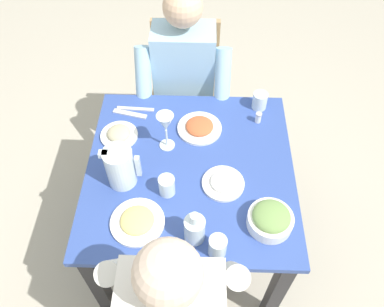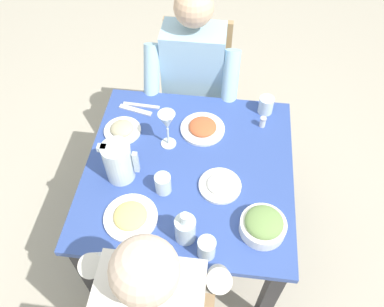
{
  "view_description": "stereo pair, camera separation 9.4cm",
  "coord_description": "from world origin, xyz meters",
  "views": [
    {
      "loc": [
        0.04,
        -1.0,
        2.06
      ],
      "look_at": [
        0.01,
        0.06,
        0.73
      ],
      "focal_mm": 36.12,
      "sensor_mm": 36.0,
      "label": 1
    },
    {
      "loc": [
        0.13,
        -0.99,
        2.06
      ],
      "look_at": [
        0.01,
        0.06,
        0.73
      ],
      "focal_mm": 36.12,
      "sensor_mm": 36.0,
      "label": 2
    }
  ],
  "objects": [
    {
      "name": "chair_far",
      "position": [
        -0.05,
        0.74,
        0.51
      ],
      "size": [
        0.4,
        0.4,
        0.89
      ],
      "color": "tan",
      "rests_on": "ground_plane"
    },
    {
      "name": "salt_shaker",
      "position": [
        0.32,
        0.28,
        0.73
      ],
      "size": [
        0.03,
        0.03,
        0.05
      ],
      "color": "white",
      "rests_on": "dining_table"
    },
    {
      "name": "wine_glass",
      "position": [
        -0.11,
        0.12,
        0.84
      ],
      "size": [
        0.08,
        0.08,
        0.2
      ],
      "color": "silver",
      "rests_on": "dining_table"
    },
    {
      "name": "ground_plane",
      "position": [
        0.0,
        0.0,
        0.0
      ],
      "size": [
        8.0,
        8.0,
        0.0
      ],
      "primitive_type": "plane",
      "color": "#B7AD99"
    },
    {
      "name": "water_glass_far_left",
      "position": [
        0.11,
        -0.39,
        0.75
      ],
      "size": [
        0.07,
        0.07,
        0.09
      ],
      "primitive_type": "cylinder",
      "color": "silver",
      "rests_on": "dining_table"
    },
    {
      "name": "dining_table",
      "position": [
        0.0,
        0.0,
        0.59
      ],
      "size": [
        0.91,
        0.91,
        0.7
      ],
      "color": "#334C99",
      "rests_on": "ground_plane"
    },
    {
      "name": "fork_near",
      "position": [
        -0.3,
        0.31,
        0.71
      ],
      "size": [
        0.17,
        0.07,
        0.01
      ],
      "primitive_type": "cube",
      "rotation": [
        0.0,
        0.0,
        -0.24
      ],
      "color": "silver",
      "rests_on": "dining_table"
    },
    {
      "name": "water_pitcher",
      "position": [
        -0.28,
        -0.08,
        0.8
      ],
      "size": [
        0.16,
        0.12,
        0.19
      ],
      "color": "silver",
      "rests_on": "dining_table"
    },
    {
      "name": "diner_near",
      "position": [
        -0.04,
        -0.53,
        0.65
      ],
      "size": [
        0.48,
        0.53,
        1.19
      ],
      "color": "silver",
      "rests_on": "ground_plane"
    },
    {
      "name": "oil_carafe",
      "position": [
        0.03,
        -0.33,
        0.76
      ],
      "size": [
        0.08,
        0.08,
        0.16
      ],
      "color": "silver",
      "rests_on": "dining_table"
    },
    {
      "name": "knife_near",
      "position": [
        -0.28,
        0.35,
        0.71
      ],
      "size": [
        0.19,
        0.03,
        0.01
      ],
      "primitive_type": "cube",
      "rotation": [
        0.0,
        0.0,
        -0.05
      ],
      "color": "silver",
      "rests_on": "dining_table"
    },
    {
      "name": "diner_far",
      "position": [
        -0.05,
        0.53,
        0.65
      ],
      "size": [
        0.48,
        0.53,
        1.19
      ],
      "color": "#9EC6E0",
      "rests_on": "ground_plane"
    },
    {
      "name": "plate_beans",
      "position": [
        -0.34,
        0.17,
        0.72
      ],
      "size": [
        0.17,
        0.17,
        0.05
      ],
      "color": "white",
      "rests_on": "dining_table"
    },
    {
      "name": "plate_rice_curry",
      "position": [
        0.04,
        0.23,
        0.72
      ],
      "size": [
        0.21,
        0.21,
        0.04
      ],
      "color": "white",
      "rests_on": "dining_table"
    },
    {
      "name": "water_glass_by_pitcher",
      "position": [
        0.33,
        0.38,
        0.75
      ],
      "size": [
        0.07,
        0.07,
        0.09
      ],
      "primitive_type": "cylinder",
      "color": "silver",
      "rests_on": "dining_table"
    },
    {
      "name": "plate_yoghurt",
      "position": [
        0.14,
        -0.09,
        0.72
      ],
      "size": [
        0.18,
        0.18,
        0.04
      ],
      "color": "white",
      "rests_on": "dining_table"
    },
    {
      "name": "plate_fries",
      "position": [
        -0.2,
        -0.28,
        0.72
      ],
      "size": [
        0.22,
        0.22,
        0.04
      ],
      "color": "white",
      "rests_on": "dining_table"
    },
    {
      "name": "water_glass_center",
      "position": [
        -0.09,
        -0.13,
        0.75
      ],
      "size": [
        0.07,
        0.07,
        0.09
      ],
      "primitive_type": "cylinder",
      "color": "silver",
      "rests_on": "dining_table"
    },
    {
      "name": "salad_bowl",
      "position": [
        0.32,
        -0.27,
        0.74
      ],
      "size": [
        0.18,
        0.18,
        0.09
      ],
      "color": "white",
      "rests_on": "dining_table"
    }
  ]
}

